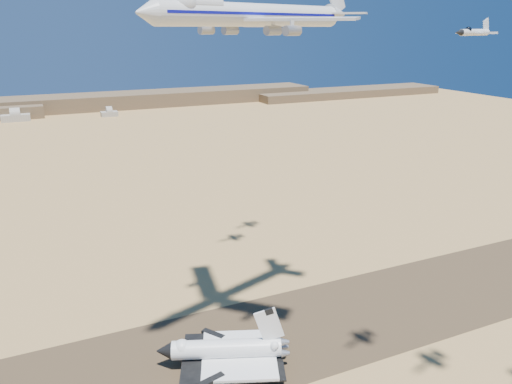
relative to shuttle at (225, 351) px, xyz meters
name	(u,v)px	position (x,y,z in m)	size (l,w,h in m)	color
ground	(217,353)	(-0.24, 7.22, -5.38)	(1200.00, 1200.00, 0.00)	tan
runway	(217,352)	(-0.24, 7.22, -5.35)	(600.00, 50.00, 0.06)	#4C3A26
ridgeline	(123,103)	(65.08, 534.53, 2.25)	(960.00, 90.00, 18.00)	brown
hangars	(12,118)	(-64.24, 485.66, -0.55)	(200.50, 29.50, 30.00)	#A19E8F
shuttle	(225,351)	(0.00, 0.00, 0.00)	(41.12, 33.92, 20.00)	white
carrier_747	(249,15)	(10.39, 4.26, 97.34)	(73.41, 54.39, 18.48)	silver
crew_a	(257,373)	(6.73, -8.50, -4.40)	(0.67, 0.44, 1.84)	orange
crew_b	(251,371)	(5.61, -6.63, -4.37)	(0.92, 0.53, 1.89)	orange
crew_c	(249,373)	(4.77, -6.99, -4.53)	(0.92, 0.47, 1.57)	orange
chase_jet_a	(474,32)	(43.49, -39.45, 93.25)	(14.45, 8.44, 3.68)	silver
chase_jet_e	(256,25)	(35.67, 56.19, 95.02)	(14.96, 8.37, 3.75)	silver
chase_jet_f	(275,18)	(49.58, 68.11, 97.78)	(14.95, 8.65, 3.80)	silver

